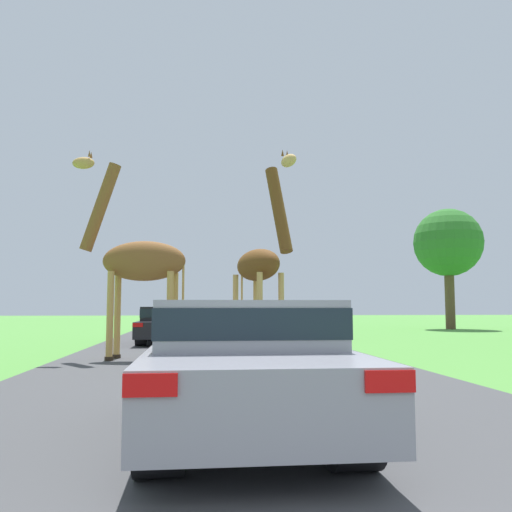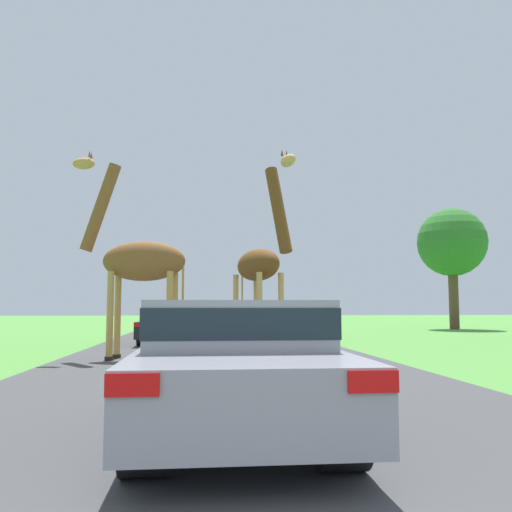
# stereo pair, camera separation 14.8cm
# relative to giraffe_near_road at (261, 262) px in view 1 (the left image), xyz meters

# --- Properties ---
(road) EXTENTS (7.92, 120.00, 0.00)m
(road) POSITION_rel_giraffe_near_road_xyz_m (-1.02, 17.01, -2.42)
(road) COLOR #424244
(road) RESTS_ON ground
(giraffe_near_road) EXTENTS (1.51, 2.67, 5.08)m
(giraffe_near_road) POSITION_rel_giraffe_near_road_xyz_m (0.00, 0.00, 0.00)
(giraffe_near_road) COLOR tan
(giraffe_near_road) RESTS_ON ground
(giraffe_companion) EXTENTS (2.93, 1.02, 5.18)m
(giraffe_companion) POSITION_rel_giraffe_near_road_xyz_m (-3.09, -0.27, -0.00)
(giraffe_companion) COLOR tan
(giraffe_companion) RESTS_ON ground
(car_lead_maroon) EXTENTS (1.87, 4.00, 1.33)m
(car_lead_maroon) POSITION_rel_giraffe_near_road_xyz_m (-1.19, -8.32, -1.71)
(car_lead_maroon) COLOR gray
(car_lead_maroon) RESTS_ON ground
(car_queue_right) EXTENTS (1.95, 4.29, 1.38)m
(car_queue_right) POSITION_rel_giraffe_near_road_xyz_m (2.01, 8.57, -1.70)
(car_queue_right) COLOR #561914
(car_queue_right) RESTS_ON ground
(car_queue_left) EXTENTS (1.79, 4.82, 1.27)m
(car_queue_left) POSITION_rel_giraffe_near_road_xyz_m (-2.71, 5.89, -1.74)
(car_queue_left) COLOR black
(car_queue_left) RESTS_ON ground
(car_far_ahead) EXTENTS (1.82, 4.73, 1.34)m
(car_far_ahead) POSITION_rel_giraffe_near_road_xyz_m (-2.20, 11.41, -1.71)
(car_far_ahead) COLOR #144C28
(car_far_ahead) RESTS_ON ground
(tree_right_cluster) EXTENTS (3.91, 3.91, 6.92)m
(tree_right_cluster) POSITION_rel_giraffe_near_road_xyz_m (12.82, 15.84, 2.49)
(tree_right_cluster) COLOR brown
(tree_right_cluster) RESTS_ON ground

